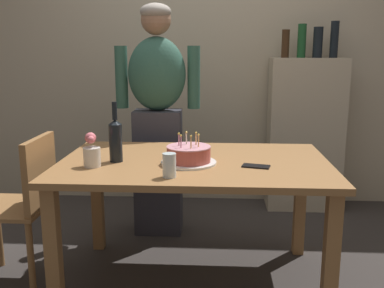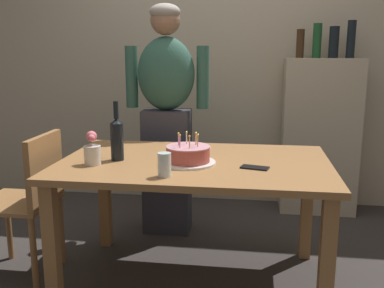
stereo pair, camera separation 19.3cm
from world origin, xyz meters
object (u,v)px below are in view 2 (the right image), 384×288
at_px(water_glass_near, 164,165).
at_px(cell_phone, 255,168).
at_px(napkin_stack, 194,148).
at_px(dining_chair, 31,194).
at_px(flower_vase, 92,151).
at_px(wine_bottle, 117,138).
at_px(birthday_cake, 188,155).
at_px(person_man_bearded, 167,116).

height_order(water_glass_near, cell_phone, water_glass_near).
bearing_deg(napkin_stack, dining_chair, -159.44).
bearing_deg(flower_vase, wine_bottle, 46.34).
xyz_separation_m(birthday_cake, napkin_stack, (-0.01, 0.36, -0.04)).
bearing_deg(flower_vase, napkin_stack, 42.23).
bearing_deg(water_glass_near, birthday_cake, 73.91).
height_order(cell_phone, dining_chair, dining_chair).
bearing_deg(dining_chair, birthday_cake, 89.18).
height_order(wine_bottle, dining_chair, wine_bottle).
bearing_deg(person_man_bearded, flower_vase, 75.52).
relative_size(water_glass_near, person_man_bearded, 0.07).
height_order(water_glass_near, dining_chair, dining_chair).
bearing_deg(birthday_cake, napkin_stack, 92.30).
height_order(water_glass_near, person_man_bearded, person_man_bearded).
bearing_deg(napkin_stack, water_glass_near, -95.67).
bearing_deg(napkin_stack, person_man_bearded, 120.50).
distance_m(water_glass_near, dining_chair, 0.95).
bearing_deg(napkin_stack, wine_bottle, -138.98).
distance_m(cell_phone, flower_vase, 0.87).
height_order(birthday_cake, napkin_stack, birthday_cake).
height_order(wine_bottle, cell_phone, wine_bottle).
height_order(flower_vase, dining_chair, flower_vase).
height_order(napkin_stack, flower_vase, flower_vase).
bearing_deg(cell_phone, person_man_bearded, 141.45).
xyz_separation_m(flower_vase, person_man_bearded, (0.23, 0.90, 0.06)).
bearing_deg(cell_phone, wine_bottle, -170.61).
distance_m(flower_vase, dining_chair, 0.53).
bearing_deg(person_man_bearded, cell_phone, 126.68).
xyz_separation_m(person_man_bearded, dining_chair, (-0.66, -0.79, -0.36)).
distance_m(cell_phone, napkin_stack, 0.56).
bearing_deg(cell_phone, water_glass_near, -139.09).
xyz_separation_m(napkin_stack, person_man_bearded, (-0.26, 0.45, 0.13)).
distance_m(napkin_stack, flower_vase, 0.67).
height_order(water_glass_near, wine_bottle, wine_bottle).
height_order(birthday_cake, cell_phone, birthday_cake).
xyz_separation_m(birthday_cake, cell_phone, (0.36, -0.05, -0.04)).
xyz_separation_m(wine_bottle, flower_vase, (-0.10, -0.11, -0.05)).
distance_m(birthday_cake, flower_vase, 0.52).
height_order(wine_bottle, napkin_stack, wine_bottle).
relative_size(wine_bottle, dining_chair, 0.38).
distance_m(wine_bottle, dining_chair, 0.64).
distance_m(napkin_stack, dining_chair, 1.01).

